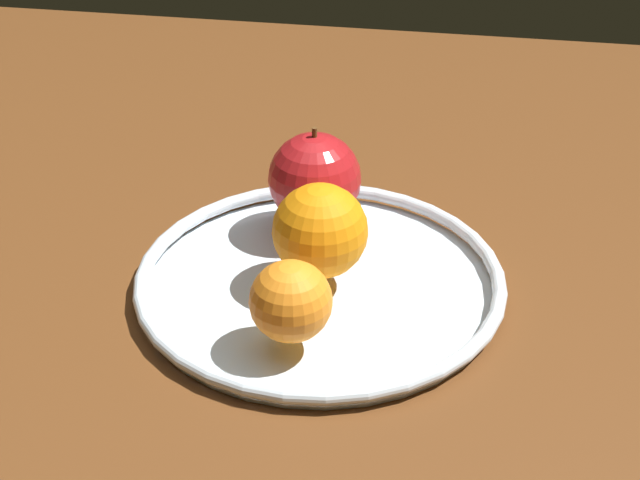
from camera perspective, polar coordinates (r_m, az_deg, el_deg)
name	(u,v)px	position (r cm, az deg, el deg)	size (l,w,h in cm)	color
ground_plane	(320,308)	(80.01, 0.00, -4.11)	(122.80, 122.80, 4.00)	brown
fruit_bowl	(320,280)	(78.30, 0.00, -2.40)	(30.39, 30.39, 1.80)	silver
apple	(315,179)	(82.67, -0.32, 3.69)	(8.11, 8.11, 8.91)	#AD191D
orange_center	(315,231)	(75.66, -0.33, 0.53)	(7.71, 7.71, 7.71)	orange
orange_front_left	(291,301)	(69.24, -1.76, -3.68)	(6.14, 6.14, 6.14)	orange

